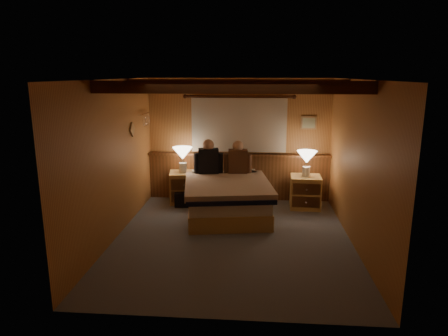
# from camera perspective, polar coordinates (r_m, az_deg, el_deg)

# --- Properties ---
(floor) EXTENTS (4.20, 4.20, 0.00)m
(floor) POSITION_cam_1_polar(r_m,az_deg,el_deg) (6.26, 1.21, -10.00)
(floor) COLOR #535862
(floor) RESTS_ON ground
(ceiling) EXTENTS (4.20, 4.20, 0.00)m
(ceiling) POSITION_cam_1_polar(r_m,az_deg,el_deg) (5.75, 1.33, 12.55)
(ceiling) COLOR tan
(ceiling) RESTS_ON wall_back
(wall_back) EXTENTS (3.60, 0.00, 3.60)m
(wall_back) POSITION_cam_1_polar(r_m,az_deg,el_deg) (7.95, 2.14, 4.06)
(wall_back) COLOR #B88342
(wall_back) RESTS_ON floor
(wall_left) EXTENTS (0.00, 4.20, 4.20)m
(wall_left) POSITION_cam_1_polar(r_m,az_deg,el_deg) (6.25, -15.44, 1.04)
(wall_left) COLOR #B88342
(wall_left) RESTS_ON floor
(wall_right) EXTENTS (0.00, 4.20, 4.20)m
(wall_right) POSITION_cam_1_polar(r_m,az_deg,el_deg) (6.06, 18.52, 0.46)
(wall_right) COLOR #B88342
(wall_right) RESTS_ON floor
(wall_front) EXTENTS (3.60, 0.00, 3.60)m
(wall_front) POSITION_cam_1_polar(r_m,az_deg,el_deg) (3.87, -0.52, -5.94)
(wall_front) COLOR #B88342
(wall_front) RESTS_ON floor
(wainscot) EXTENTS (3.60, 0.23, 0.94)m
(wainscot) POSITION_cam_1_polar(r_m,az_deg,el_deg) (8.03, 2.08, -1.05)
(wainscot) COLOR brown
(wainscot) RESTS_ON wall_back
(curtain_window) EXTENTS (2.18, 0.09, 1.11)m
(curtain_window) POSITION_cam_1_polar(r_m,az_deg,el_deg) (7.83, 2.14, 6.30)
(curtain_window) COLOR #412110
(curtain_window) RESTS_ON wall_back
(ceiling_beams) EXTENTS (3.60, 1.65, 0.16)m
(ceiling_beams) POSITION_cam_1_polar(r_m,az_deg,el_deg) (5.90, 1.41, 11.69)
(ceiling_beams) COLOR #412110
(ceiling_beams) RESTS_ON ceiling
(coat_rail) EXTENTS (0.05, 0.55, 0.24)m
(coat_rail) POSITION_cam_1_polar(r_m,az_deg,el_deg) (7.64, -11.10, 6.99)
(coat_rail) COLOR white
(coat_rail) RESTS_ON wall_left
(framed_print) EXTENTS (0.30, 0.04, 0.25)m
(framed_print) POSITION_cam_1_polar(r_m,az_deg,el_deg) (7.94, 12.00, 6.32)
(framed_print) COLOR tan
(framed_print) RESTS_ON wall_back
(bed) EXTENTS (1.69, 2.05, 0.64)m
(bed) POSITION_cam_1_polar(r_m,az_deg,el_deg) (7.14, 0.43, -4.18)
(bed) COLOR tan
(bed) RESTS_ON floor
(nightstand_left) EXTENTS (0.62, 0.58, 0.61)m
(nightstand_left) POSITION_cam_1_polar(r_m,az_deg,el_deg) (7.90, -5.71, -2.74)
(nightstand_left) COLOR tan
(nightstand_left) RESTS_ON floor
(nightstand_right) EXTENTS (0.58, 0.52, 0.61)m
(nightstand_right) POSITION_cam_1_polar(r_m,az_deg,el_deg) (7.68, 11.53, -3.37)
(nightstand_right) COLOR tan
(nightstand_right) RESTS_ON floor
(lamp_left) EXTENTS (0.38, 0.38, 0.50)m
(lamp_left) POSITION_cam_1_polar(r_m,az_deg,el_deg) (7.72, -5.94, 1.88)
(lamp_left) COLOR white
(lamp_left) RESTS_ON nightstand_left
(lamp_right) EXTENTS (0.37, 0.37, 0.48)m
(lamp_right) POSITION_cam_1_polar(r_m,az_deg,el_deg) (7.52, 11.74, 1.33)
(lamp_right) COLOR white
(lamp_right) RESTS_ON nightstand_right
(person_left) EXTENTS (0.55, 0.27, 0.67)m
(person_left) POSITION_cam_1_polar(r_m,az_deg,el_deg) (7.55, -2.24, 1.26)
(person_left) COLOR black
(person_left) RESTS_ON bed
(person_right) EXTENTS (0.53, 0.23, 0.64)m
(person_right) POSITION_cam_1_polar(r_m,az_deg,el_deg) (7.57, 1.99, 1.21)
(person_right) COLOR #492D1D
(person_right) RESTS_ON bed
(duffel_bag) EXTENTS (0.50, 0.34, 0.33)m
(duffel_bag) POSITION_cam_1_polar(r_m,az_deg,el_deg) (7.72, -5.31, -4.33)
(duffel_bag) COLOR black
(duffel_bag) RESTS_ON floor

